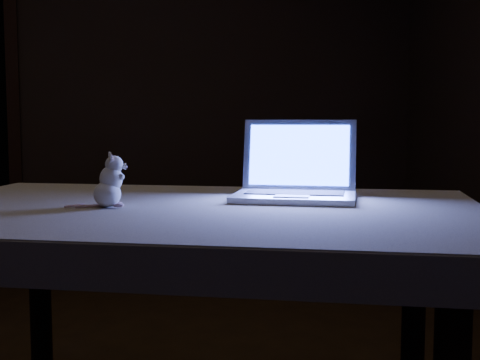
{
  "coord_description": "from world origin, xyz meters",
  "views": [
    {
      "loc": [
        -0.04,
        -2.04,
        1.02
      ],
      "look_at": [
        0.32,
        -0.38,
        0.86
      ],
      "focal_mm": 48.0,
      "sensor_mm": 36.0,
      "label": 1
    }
  ],
  "objects": [
    {
      "name": "back_wall",
      "position": [
        0.0,
        2.5,
        1.3
      ],
      "size": [
        4.5,
        0.04,
        2.6
      ],
      "primitive_type": "cube",
      "color": "black",
      "rests_on": "ground"
    },
    {
      "name": "table",
      "position": [
        0.19,
        -0.36,
        0.39
      ],
      "size": [
        1.7,
        1.41,
        0.78
      ],
      "primitive_type": null,
      "rotation": [
        0.0,
        0.0,
        -0.38
      ],
      "color": "black",
      "rests_on": "floor"
    },
    {
      "name": "tablecloth",
      "position": [
        0.16,
        -0.33,
        0.74
      ],
      "size": [
        1.81,
        1.51,
        0.09
      ],
      "primitive_type": null,
      "rotation": [
        0.0,
        0.0,
        -0.36
      ],
      "color": "#BDB4A0",
      "rests_on": "table"
    },
    {
      "name": "laptop",
      "position": [
        0.5,
        -0.29,
        0.9
      ],
      "size": [
        0.44,
        0.41,
        0.23
      ],
      "primitive_type": null,
      "rotation": [
        0.0,
        0.0,
        -0.4
      ],
      "color": "silver",
      "rests_on": "tablecloth"
    },
    {
      "name": "plush_mouse",
      "position": [
        -0.03,
        -0.33,
        0.86
      ],
      "size": [
        0.15,
        0.15,
        0.14
      ],
      "primitive_type": null,
      "rotation": [
        0.0,
        0.0,
        -0.62
      ],
      "color": "white",
      "rests_on": "tablecloth"
    }
  ]
}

